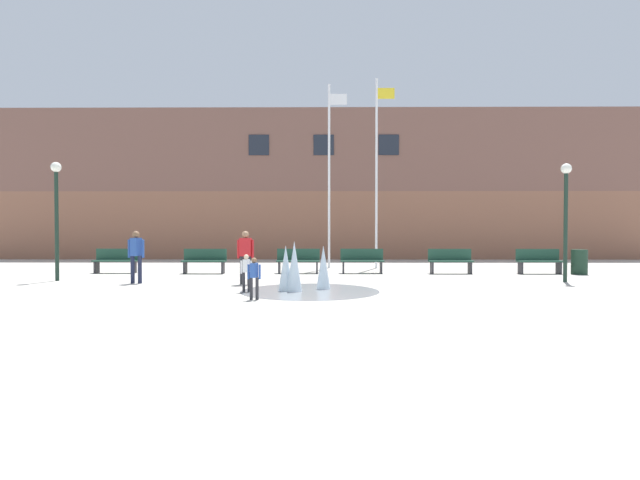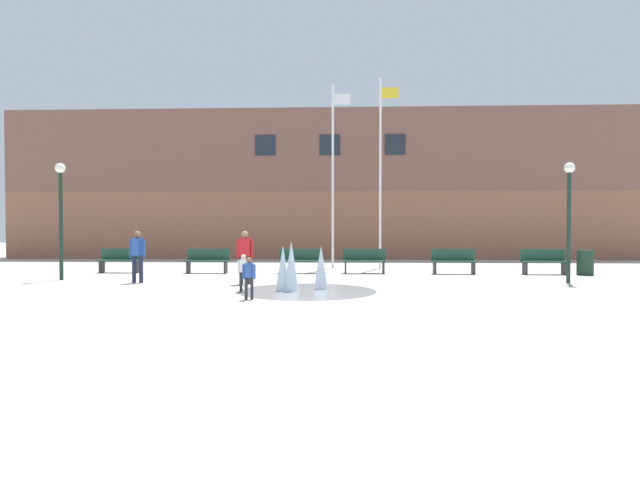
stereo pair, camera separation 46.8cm
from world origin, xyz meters
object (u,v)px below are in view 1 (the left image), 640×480
child_with_pink_shirt (246,270)px  park_bench_near_trashcan (539,261)px  park_bench_under_right_flagpole (450,261)px  trash_can (579,262)px  park_bench_far_left (116,260)px  child_running (254,275)px  lamp_post_left_lane (56,203)px  lamp_post_right_lane (566,204)px  adult_watching (136,253)px  park_bench_under_left_flagpole (298,260)px  park_bench_left_of_flagpoles (204,261)px  park_bench_center (362,260)px  flagpole_left (330,171)px  flagpole_right (377,168)px  teen_by_trashcan (246,253)px

child_with_pink_shirt → park_bench_near_trashcan: bearing=131.3°
park_bench_under_right_flagpole → trash_can: park_bench_under_right_flagpole is taller
park_bench_far_left → child_running: 9.34m
park_bench_far_left → trash_can: bearing=-1.3°
lamp_post_left_lane → park_bench_under_right_flagpole: bearing=11.4°
child_with_pink_shirt → lamp_post_right_lane: size_ratio=0.27×
child_running → lamp_post_right_lane: lamp_post_right_lane is taller
park_bench_near_trashcan → trash_can: park_bench_near_trashcan is taller
child_with_pink_shirt → adult_watching: 4.20m
park_bench_near_trashcan → park_bench_under_left_flagpole: bearing=179.1°
park_bench_under_right_flagpole → child_with_pink_shirt: (-6.69, -5.45, 0.10)m
park_bench_under_right_flagpole → adult_watching: 10.91m
park_bench_left_of_flagpoles → lamp_post_left_lane: lamp_post_left_lane is taller
park_bench_center → lamp_post_right_lane: 7.07m
park_bench_left_of_flagpoles → flagpole_left: size_ratio=0.21×
adult_watching → trash_can: size_ratio=1.77×
park_bench_under_right_flagpole → flagpole_right: bearing=132.9°
park_bench_far_left → park_bench_center: bearing=0.0°
park_bench_far_left → child_with_pink_shirt: bearing=-44.2°
park_bench_under_right_flagpole → child_running: (-6.29, -6.88, 0.10)m
flagpole_right → lamp_post_right_lane: bearing=-46.3°
child_with_pink_shirt → trash_can: bearing=127.4°
park_bench_under_right_flagpole → teen_by_trashcan: teen_by_trashcan is taller
teen_by_trashcan → child_running: teen_by_trashcan is taller
teen_by_trashcan → flagpole_left: flagpole_left is taller
adult_watching → lamp_post_left_lane: lamp_post_left_lane is taller
park_bench_under_left_flagpole → child_with_pink_shirt: size_ratio=1.62×
park_bench_under_right_flagpole → child_with_pink_shirt: 8.63m
child_with_pink_shirt → lamp_post_right_lane: (9.52, 2.57, 1.84)m
child_running → park_bench_left_of_flagpoles: bearing=38.1°
park_bench_center → lamp_post_left_lane: 10.49m
teen_by_trashcan → adult_watching: bearing=-1.5°
park_bench_far_left → child_with_pink_shirt: child_with_pink_shirt is taller
park_bench_near_trashcan → park_bench_under_right_flagpole: bearing=179.6°
park_bench_under_left_flagpole → flagpole_left: 4.56m
park_bench_center → adult_watching: (-7.10, -3.56, 0.45)m
park_bench_near_trashcan → trash_can: 1.39m
park_bench_under_left_flagpole → park_bench_center: 2.38m
park_bench_near_trashcan → child_with_pink_shirt: 11.33m
adult_watching → flagpole_left: (5.92, 6.03, 3.17)m
park_bench_near_trashcan → trash_can: bearing=-8.8°
park_bench_under_left_flagpole → trash_can: park_bench_under_left_flagpole is taller
park_bench_left_of_flagpoles → adult_watching: size_ratio=1.01×
flagpole_left → trash_can: 10.16m
park_bench_far_left → park_bench_near_trashcan: same height
flagpole_right → park_bench_near_trashcan: bearing=-25.0°
adult_watching → flagpole_right: bearing=-40.2°
park_bench_left_of_flagpoles → park_bench_near_trashcan: size_ratio=1.00×
flagpole_right → lamp_post_left_lane: size_ratio=2.11×
park_bench_under_right_flagpole → flagpole_right: flagpole_right is taller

